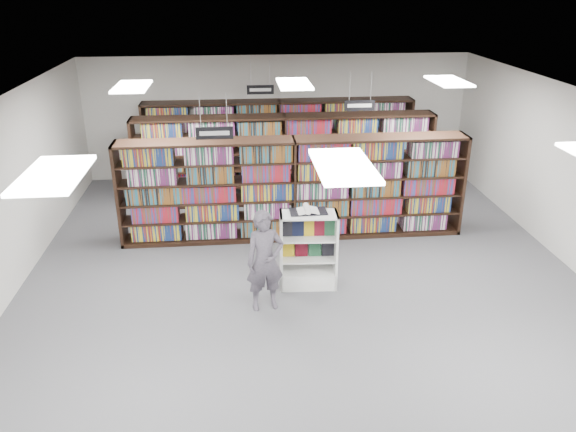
{
  "coord_description": "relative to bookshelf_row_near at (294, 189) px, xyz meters",
  "views": [
    {
      "loc": [
        -1.13,
        -8.62,
        5.02
      ],
      "look_at": [
        -0.26,
        0.5,
        1.1
      ],
      "focal_mm": 35.0,
      "sensor_mm": 36.0,
      "label": 1
    }
  ],
  "objects": [
    {
      "name": "bookshelf_row_far",
      "position": [
        0.0,
        3.7,
        0.0
      ],
      "size": [
        7.0,
        0.6,
        2.1
      ],
      "color": "black",
      "rests_on": "floor"
    },
    {
      "name": "aisle_sign_left",
      "position": [
        -1.5,
        -1.0,
        1.48
      ],
      "size": [
        0.65,
        0.02,
        0.8
      ],
      "color": "#B2B2B7",
      "rests_on": "ceiling"
    },
    {
      "name": "ceiling",
      "position": [
        0.0,
        -2.0,
        2.15
      ],
      "size": [
        10.0,
        12.0,
        0.1
      ],
      "primitive_type": "cube",
      "color": "white",
      "rests_on": "wall_back"
    },
    {
      "name": "endcap_display",
      "position": [
        0.04,
        -2.02,
        -0.58
      ],
      "size": [
        1.0,
        0.54,
        1.37
      ],
      "rotation": [
        0.0,
        0.0,
        -0.06
      ],
      "color": "white",
      "rests_on": "floor"
    },
    {
      "name": "troffer_back_center",
      "position": [
        0.0,
        0.0,
        2.11
      ],
      "size": [
        0.6,
        1.2,
        0.04
      ],
      "primitive_type": "cube",
      "color": "white",
      "rests_on": "ceiling"
    },
    {
      "name": "troffer_back_left",
      "position": [
        -3.0,
        0.0,
        2.11
      ],
      "size": [
        0.6,
        1.2,
        0.04
      ],
      "primitive_type": "cube",
      "color": "white",
      "rests_on": "ceiling"
    },
    {
      "name": "wall_back",
      "position": [
        0.0,
        4.0,
        0.55
      ],
      "size": [
        10.0,
        0.1,
        3.2
      ],
      "primitive_type": "cube",
      "color": "silver",
      "rests_on": "ground"
    },
    {
      "name": "aisle_sign_right",
      "position": [
        1.5,
        1.0,
        1.48
      ],
      "size": [
        0.65,
        0.02,
        0.8
      ],
      "color": "#B2B2B7",
      "rests_on": "ceiling"
    },
    {
      "name": "troffer_front_left",
      "position": [
        -3.0,
        -5.0,
        2.11
      ],
      "size": [
        0.6,
        1.2,
        0.04
      ],
      "primitive_type": "cube",
      "color": "white",
      "rests_on": "ceiling"
    },
    {
      "name": "bookshelf_row_mid",
      "position": [
        0.0,
        2.0,
        0.0
      ],
      "size": [
        7.0,
        0.6,
        2.1
      ],
      "color": "black",
      "rests_on": "floor"
    },
    {
      "name": "floor",
      "position": [
        0.0,
        -2.0,
        -1.05
      ],
      "size": [
        12.0,
        12.0,
        0.0
      ],
      "primitive_type": "plane",
      "color": "#48484C",
      "rests_on": "ground"
    },
    {
      "name": "aisle_sign_center",
      "position": [
        -0.5,
        3.0,
        1.48
      ],
      "size": [
        0.65,
        0.02,
        0.8
      ],
      "color": "#B2B2B7",
      "rests_on": "ceiling"
    },
    {
      "name": "troffer_front_center",
      "position": [
        0.0,
        -5.0,
        2.11
      ],
      "size": [
        0.6,
        1.2,
        0.04
      ],
      "primitive_type": "cube",
      "color": "white",
      "rests_on": "ceiling"
    },
    {
      "name": "open_book",
      "position": [
        0.03,
        -1.98,
        0.35
      ],
      "size": [
        0.63,
        0.37,
        0.13
      ],
      "rotation": [
        0.0,
        0.0,
        0.02
      ],
      "color": "black",
      "rests_on": "endcap_display"
    },
    {
      "name": "shopper",
      "position": [
        -0.74,
        -2.7,
        -0.2
      ],
      "size": [
        0.68,
        0.51,
        1.7
      ],
      "primitive_type": "imported",
      "rotation": [
        0.0,
        0.0,
        0.18
      ],
      "color": "#564F5A",
      "rests_on": "floor"
    },
    {
      "name": "bookshelf_row_near",
      "position": [
        0.0,
        0.0,
        0.0
      ],
      "size": [
        7.0,
        0.6,
        2.1
      ],
      "color": "black",
      "rests_on": "floor"
    },
    {
      "name": "troffer_back_right",
      "position": [
        3.0,
        0.0,
        2.11
      ],
      "size": [
        0.6,
        1.2,
        0.04
      ],
      "primitive_type": "cube",
      "color": "white",
      "rests_on": "ceiling"
    }
  ]
}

